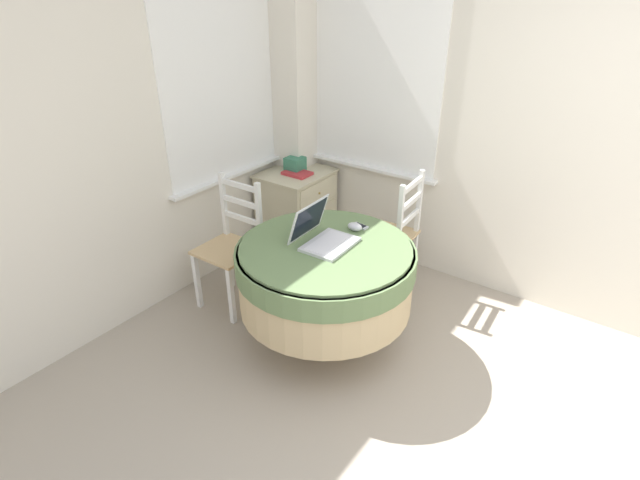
{
  "coord_description": "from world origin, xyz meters",
  "views": [
    {
      "loc": [
        -1.56,
        0.15,
        2.18
      ],
      "look_at": [
        0.73,
        1.81,
        0.66
      ],
      "focal_mm": 28.0,
      "sensor_mm": 36.0,
      "label": 1
    }
  ],
  "objects_px": {
    "dining_chair_near_back_window": "(232,247)",
    "corner_cabinet": "(297,209)",
    "dining_chair_near_right_window": "(392,236)",
    "book_on_cabinet": "(297,173)",
    "computer_mouse": "(355,227)",
    "cell_phone": "(360,226)",
    "round_dining_table": "(325,272)",
    "laptop": "(322,235)",
    "storage_box": "(295,164)"
  },
  "relations": [
    {
      "from": "dining_chair_near_back_window",
      "to": "corner_cabinet",
      "type": "xyz_separation_m",
      "value": [
        0.96,
        0.18,
        -0.11
      ]
    },
    {
      "from": "dining_chair_near_right_window",
      "to": "corner_cabinet",
      "type": "relative_size",
      "value": 1.37
    },
    {
      "from": "book_on_cabinet",
      "to": "computer_mouse",
      "type": "bearing_deg",
      "value": -123.5
    },
    {
      "from": "cell_phone",
      "to": "corner_cabinet",
      "type": "distance_m",
      "value": 1.26
    },
    {
      "from": "round_dining_table",
      "to": "book_on_cabinet",
      "type": "relative_size",
      "value": 4.91
    },
    {
      "from": "laptop",
      "to": "corner_cabinet",
      "type": "height_order",
      "value": "laptop"
    },
    {
      "from": "corner_cabinet",
      "to": "book_on_cabinet",
      "type": "height_order",
      "value": "book_on_cabinet"
    },
    {
      "from": "dining_chair_near_back_window",
      "to": "dining_chair_near_right_window",
      "type": "distance_m",
      "value": 1.17
    },
    {
      "from": "round_dining_table",
      "to": "dining_chair_near_right_window",
      "type": "relative_size",
      "value": 1.16
    },
    {
      "from": "laptop",
      "to": "dining_chair_near_back_window",
      "type": "xyz_separation_m",
      "value": [
        -0.02,
        0.78,
        -0.33
      ]
    },
    {
      "from": "laptop",
      "to": "computer_mouse",
      "type": "relative_size",
      "value": 3.43
    },
    {
      "from": "corner_cabinet",
      "to": "dining_chair_near_back_window",
      "type": "bearing_deg",
      "value": -169.68
    },
    {
      "from": "round_dining_table",
      "to": "storage_box",
      "type": "height_order",
      "value": "storage_box"
    },
    {
      "from": "cell_phone",
      "to": "dining_chair_near_back_window",
      "type": "relative_size",
      "value": 0.12
    },
    {
      "from": "round_dining_table",
      "to": "dining_chair_near_back_window",
      "type": "bearing_deg",
      "value": 89.83
    },
    {
      "from": "round_dining_table",
      "to": "computer_mouse",
      "type": "distance_m",
      "value": 0.35
    },
    {
      "from": "computer_mouse",
      "to": "corner_cabinet",
      "type": "height_order",
      "value": "computer_mouse"
    },
    {
      "from": "round_dining_table",
      "to": "dining_chair_near_back_window",
      "type": "distance_m",
      "value": 0.82
    },
    {
      "from": "dining_chair_near_right_window",
      "to": "corner_cabinet",
      "type": "xyz_separation_m",
      "value": [
        0.14,
        1.02,
        -0.11
      ]
    },
    {
      "from": "round_dining_table",
      "to": "cell_phone",
      "type": "distance_m",
      "value": 0.4
    },
    {
      "from": "corner_cabinet",
      "to": "book_on_cabinet",
      "type": "bearing_deg",
      "value": -129.21
    },
    {
      "from": "corner_cabinet",
      "to": "laptop",
      "type": "bearing_deg",
      "value": -134.63
    },
    {
      "from": "cell_phone",
      "to": "dining_chair_near_back_window",
      "type": "xyz_separation_m",
      "value": [
        -0.34,
        0.85,
        -0.28
      ]
    },
    {
      "from": "book_on_cabinet",
      "to": "dining_chair_near_back_window",
      "type": "bearing_deg",
      "value": -171.86
    },
    {
      "from": "cell_phone",
      "to": "dining_chair_near_right_window",
      "type": "distance_m",
      "value": 0.55
    },
    {
      "from": "storage_box",
      "to": "round_dining_table",
      "type": "bearing_deg",
      "value": -134.05
    },
    {
      "from": "cell_phone",
      "to": "dining_chair_near_back_window",
      "type": "height_order",
      "value": "dining_chair_near_back_window"
    },
    {
      "from": "laptop",
      "to": "dining_chair_near_right_window",
      "type": "relative_size",
      "value": 0.36
    },
    {
      "from": "round_dining_table",
      "to": "dining_chair_near_right_window",
      "type": "height_order",
      "value": "dining_chair_near_right_window"
    },
    {
      "from": "computer_mouse",
      "to": "storage_box",
      "type": "distance_m",
      "value": 1.26
    },
    {
      "from": "laptop",
      "to": "dining_chair_near_right_window",
      "type": "bearing_deg",
      "value": -4.3
    },
    {
      "from": "round_dining_table",
      "to": "corner_cabinet",
      "type": "relative_size",
      "value": 1.59
    },
    {
      "from": "cell_phone",
      "to": "book_on_cabinet",
      "type": "bearing_deg",
      "value": 59.22
    },
    {
      "from": "laptop",
      "to": "storage_box",
      "type": "bearing_deg",
      "value": 45.46
    },
    {
      "from": "laptop",
      "to": "corner_cabinet",
      "type": "distance_m",
      "value": 1.41
    },
    {
      "from": "laptop",
      "to": "book_on_cabinet",
      "type": "bearing_deg",
      "value": 45.14
    },
    {
      "from": "laptop",
      "to": "cell_phone",
      "type": "relative_size",
      "value": 3.02
    },
    {
      "from": "computer_mouse",
      "to": "round_dining_table",
      "type": "bearing_deg",
      "value": 174.06
    },
    {
      "from": "round_dining_table",
      "to": "laptop",
      "type": "xyz_separation_m",
      "value": [
        0.02,
        0.04,
        0.24
      ]
    },
    {
      "from": "book_on_cabinet",
      "to": "cell_phone",
      "type": "bearing_deg",
      "value": -120.78
    },
    {
      "from": "round_dining_table",
      "to": "dining_chair_near_right_window",
      "type": "bearing_deg",
      "value": -1.52
    },
    {
      "from": "dining_chair_near_back_window",
      "to": "round_dining_table",
      "type": "bearing_deg",
      "value": -90.17
    },
    {
      "from": "laptop",
      "to": "storage_box",
      "type": "relative_size",
      "value": 2.4
    },
    {
      "from": "cell_phone",
      "to": "storage_box",
      "type": "height_order",
      "value": "storage_box"
    },
    {
      "from": "dining_chair_near_right_window",
      "to": "book_on_cabinet",
      "type": "bearing_deg",
      "value": 83.66
    },
    {
      "from": "laptop",
      "to": "cell_phone",
      "type": "bearing_deg",
      "value": -11.67
    },
    {
      "from": "cell_phone",
      "to": "book_on_cabinet",
      "type": "xyz_separation_m",
      "value": [
        0.58,
        0.98,
        -0.03
      ]
    },
    {
      "from": "laptop",
      "to": "cell_phone",
      "type": "distance_m",
      "value": 0.34
    },
    {
      "from": "cell_phone",
      "to": "dining_chair_near_right_window",
      "type": "bearing_deg",
      "value": 0.83
    },
    {
      "from": "dining_chair_near_right_window",
      "to": "corner_cabinet",
      "type": "height_order",
      "value": "dining_chair_near_right_window"
    }
  ]
}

